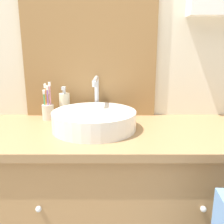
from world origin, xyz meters
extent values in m
cube|color=beige|center=(0.00, 0.63, 1.25)|extent=(3.20, 0.06, 2.50)
cube|color=olive|center=(-0.16, 0.59, 1.33)|extent=(0.72, 0.02, 1.07)
cube|color=#B2C1CC|center=(-0.16, 0.58, 1.33)|extent=(0.66, 0.01, 1.01)
cube|color=#A37A4C|center=(0.00, 0.32, 0.40)|extent=(1.39, 0.52, 0.80)
cube|color=#99754C|center=(0.00, 0.32, 0.82)|extent=(1.43, 0.56, 0.03)
sphere|color=silver|center=(-0.32, 0.05, 0.60)|extent=(0.02, 0.02, 0.02)
sphere|color=silver|center=(0.32, 0.05, 0.60)|extent=(0.02, 0.02, 0.02)
cylinder|color=white|center=(-0.12, 0.33, 0.88)|extent=(0.39, 0.39, 0.09)
cylinder|color=silver|center=(-0.12, 0.33, 0.92)|extent=(0.32, 0.32, 0.01)
cylinder|color=silver|center=(-0.12, 0.56, 0.94)|extent=(0.02, 0.02, 0.22)
cylinder|color=silver|center=(-0.12, 0.47, 1.05)|extent=(0.02, 0.18, 0.02)
cylinder|color=silver|center=(-0.12, 0.38, 1.04)|extent=(0.02, 0.02, 0.02)
sphere|color=white|center=(-0.01, 0.56, 0.87)|extent=(0.05, 0.05, 0.05)
cylinder|color=beige|center=(-0.38, 0.50, 0.87)|extent=(0.06, 0.06, 0.08)
cylinder|color=pink|center=(-0.36, 0.50, 0.94)|extent=(0.01, 0.01, 0.19)
cube|color=white|center=(-0.36, 0.50, 1.03)|extent=(0.01, 0.02, 0.02)
cylinder|color=#E5CC4C|center=(-0.38, 0.51, 0.92)|extent=(0.01, 0.01, 0.14)
cube|color=white|center=(-0.38, 0.51, 0.98)|extent=(0.01, 0.02, 0.02)
cylinder|color=orange|center=(-0.39, 0.50, 0.94)|extent=(0.01, 0.01, 0.18)
cube|color=white|center=(-0.39, 0.50, 1.02)|extent=(0.01, 0.02, 0.02)
cylinder|color=#47B26B|center=(-0.39, 0.49, 0.92)|extent=(0.01, 0.01, 0.15)
cube|color=white|center=(-0.39, 0.49, 0.99)|extent=(0.01, 0.02, 0.02)
cylinder|color=#8E56B7|center=(-0.37, 0.48, 0.93)|extent=(0.01, 0.01, 0.17)
cube|color=white|center=(-0.37, 0.48, 1.01)|extent=(0.01, 0.02, 0.02)
cylinder|color=beige|center=(-0.29, 0.54, 0.90)|extent=(0.06, 0.06, 0.14)
cylinder|color=silver|center=(-0.29, 0.54, 0.98)|extent=(0.02, 0.02, 0.02)
cube|color=silver|center=(-0.29, 0.53, 1.00)|extent=(0.02, 0.03, 0.02)
camera|label=1|loc=(-0.03, -0.79, 1.21)|focal=40.00mm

